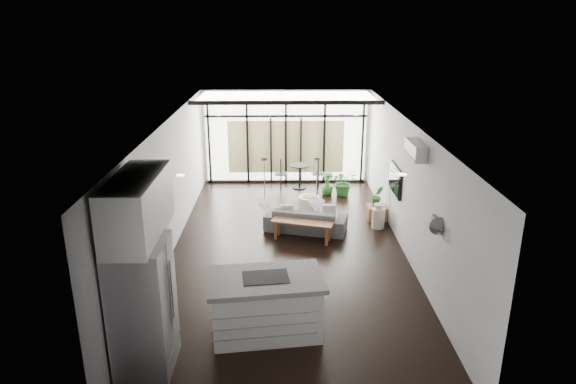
{
  "coord_description": "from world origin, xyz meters",
  "views": [
    {
      "loc": [
        -0.14,
        -10.13,
        4.81
      ],
      "look_at": [
        0.0,
        0.3,
        1.25
      ],
      "focal_mm": 32.0,
      "sensor_mm": 36.0,
      "label": 1
    }
  ],
  "objects_px": {
    "pouf": "(309,205)",
    "milk_can": "(378,216)",
    "sofa": "(306,215)",
    "tv": "(395,180)",
    "fridge": "(143,307)",
    "island": "(266,305)",
    "console_bench": "(302,231)"
  },
  "relations": [
    {
      "from": "sofa",
      "to": "console_bench",
      "type": "xyz_separation_m",
      "value": [
        -0.11,
        -0.57,
        -0.15
      ]
    },
    {
      "from": "island",
      "to": "pouf",
      "type": "height_order",
      "value": "island"
    },
    {
      "from": "milk_can",
      "to": "console_bench",
      "type": "bearing_deg",
      "value": -159.38
    },
    {
      "from": "pouf",
      "to": "tv",
      "type": "height_order",
      "value": "tv"
    },
    {
      "from": "pouf",
      "to": "milk_can",
      "type": "bearing_deg",
      "value": -31.67
    },
    {
      "from": "fridge",
      "to": "pouf",
      "type": "bearing_deg",
      "value": 66.65
    },
    {
      "from": "fridge",
      "to": "pouf",
      "type": "height_order",
      "value": "fridge"
    },
    {
      "from": "sofa",
      "to": "tv",
      "type": "bearing_deg",
      "value": -169.77
    },
    {
      "from": "pouf",
      "to": "tv",
      "type": "bearing_deg",
      "value": -33.89
    },
    {
      "from": "sofa",
      "to": "milk_can",
      "type": "height_order",
      "value": "sofa"
    },
    {
      "from": "sofa",
      "to": "fridge",
      "type": "bearing_deg",
      "value": 77.62
    },
    {
      "from": "sofa",
      "to": "tv",
      "type": "height_order",
      "value": "tv"
    },
    {
      "from": "milk_can",
      "to": "tv",
      "type": "bearing_deg",
      "value": -44.7
    },
    {
      "from": "sofa",
      "to": "tv",
      "type": "relative_size",
      "value": 1.74
    },
    {
      "from": "milk_can",
      "to": "tv",
      "type": "xyz_separation_m",
      "value": [
        0.28,
        -0.28,
        1.0
      ]
    },
    {
      "from": "sofa",
      "to": "milk_can",
      "type": "distance_m",
      "value": 1.75
    },
    {
      "from": "sofa",
      "to": "tv",
      "type": "xyz_separation_m",
      "value": [
        2.03,
        -0.15,
        0.93
      ]
    },
    {
      "from": "island",
      "to": "fridge",
      "type": "xyz_separation_m",
      "value": [
        -1.69,
        -0.83,
        0.48
      ]
    },
    {
      "from": "milk_can",
      "to": "tv",
      "type": "height_order",
      "value": "tv"
    },
    {
      "from": "sofa",
      "to": "pouf",
      "type": "xyz_separation_m",
      "value": [
        0.13,
        1.13,
        -0.15
      ]
    },
    {
      "from": "fridge",
      "to": "sofa",
      "type": "bearing_deg",
      "value": 63.27
    },
    {
      "from": "island",
      "to": "console_bench",
      "type": "xyz_separation_m",
      "value": [
        0.72,
        3.6,
        -0.27
      ]
    },
    {
      "from": "fridge",
      "to": "milk_can",
      "type": "height_order",
      "value": "fridge"
    },
    {
      "from": "sofa",
      "to": "tv",
      "type": "distance_m",
      "value": 2.23
    },
    {
      "from": "fridge",
      "to": "tv",
      "type": "height_order",
      "value": "fridge"
    },
    {
      "from": "tv",
      "to": "console_bench",
      "type": "bearing_deg",
      "value": -168.82
    },
    {
      "from": "console_bench",
      "to": "pouf",
      "type": "xyz_separation_m",
      "value": [
        0.24,
        1.7,
        -0.0
      ]
    },
    {
      "from": "fridge",
      "to": "milk_can",
      "type": "distance_m",
      "value": 6.7
    },
    {
      "from": "fridge",
      "to": "milk_can",
      "type": "relative_size",
      "value": 3.24
    },
    {
      "from": "island",
      "to": "console_bench",
      "type": "bearing_deg",
      "value": 71.57
    },
    {
      "from": "pouf",
      "to": "sofa",
      "type": "bearing_deg",
      "value": -96.48
    },
    {
      "from": "island",
      "to": "sofa",
      "type": "height_order",
      "value": "island"
    }
  ]
}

